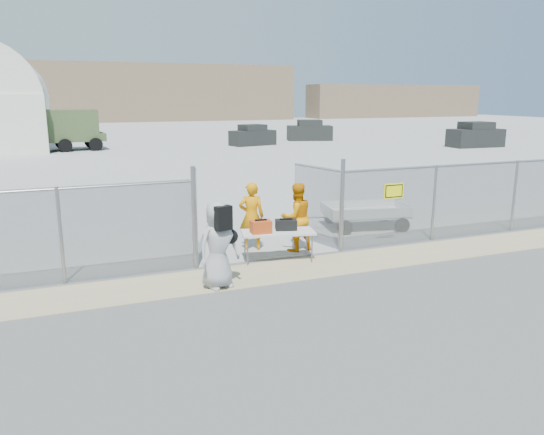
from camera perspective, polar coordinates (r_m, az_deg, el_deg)
name	(u,v)px	position (r m, az deg, el deg)	size (l,w,h in m)	color
ground	(304,284)	(11.99, 3.51, -7.15)	(160.00, 160.00, 0.00)	#595959
tarmac_inside	(118,140)	(52.58, -16.23, 8.02)	(160.00, 80.00, 0.01)	#9F9F9F
dirt_strip	(287,270)	(12.85, 1.63, -5.70)	(44.00, 1.60, 0.01)	tan
distant_hills	(126,93)	(88.74, -15.40, 12.82)	(140.00, 6.00, 9.00)	#7F684F
chain_link_fence	(272,218)	(13.44, 0.00, 0.00)	(40.00, 0.20, 2.20)	gray
folding_table	(278,246)	(13.48, 0.65, -3.09)	(1.83, 0.76, 0.78)	silver
orange_bag	(261,227)	(13.18, -1.21, -1.01)	(0.50, 0.33, 0.31)	#C84616
black_duffel	(286,225)	(13.49, 1.52, -0.79)	(0.54, 0.32, 0.26)	black
security_worker_left	(252,216)	(14.32, -2.22, 0.13)	(0.68, 0.45, 1.87)	orange
security_worker_right	(296,217)	(14.25, 2.65, 0.04)	(0.91, 0.70, 1.86)	orange
visitor	(218,245)	(11.53, -5.81, -2.97)	(0.94, 0.62, 1.93)	#9E9E9E
utility_trailer	(366,215)	(17.07, 10.03, 0.24)	(3.37, 1.74, 0.82)	silver
military_truck	(60,130)	(43.44, -21.89, 8.68)	(6.43, 2.37, 3.06)	#43552F
parked_vehicle_near	(253,135)	(44.89, -2.11, 8.83)	(3.74, 1.69, 1.69)	#232523
parked_vehicle_mid	(310,130)	(49.97, 4.06, 9.32)	(4.07, 1.84, 1.84)	#232523
parked_vehicle_far	(476,135)	(46.43, 21.05, 8.30)	(4.37, 1.98, 1.98)	#232523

